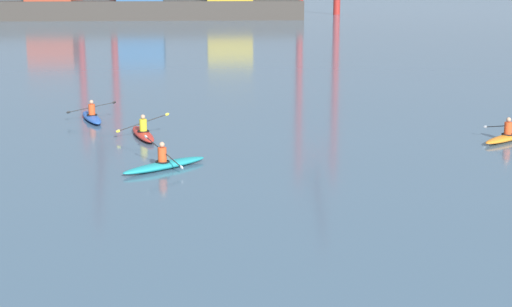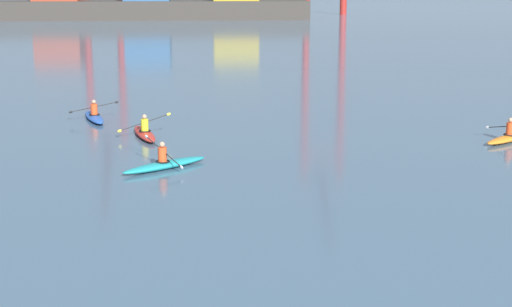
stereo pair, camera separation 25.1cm
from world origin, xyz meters
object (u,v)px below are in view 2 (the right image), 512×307
object	(u,v)px
container_barge	(147,3)
kayak_blue	(94,116)
kayak_red	(145,133)
kayak_teal	(165,164)
kayak_orange	(511,137)

from	to	relation	value
container_barge	kayak_blue	bearing A→B (deg)	-87.57
container_barge	kayak_blue	size ratio (longest dim) A/B	14.49
kayak_red	kayak_teal	size ratio (longest dim) A/B	1.14
container_barge	kayak_teal	bearing A→B (deg)	-85.65
kayak_orange	kayak_teal	xyz separation A→B (m)	(-13.51, -3.72, -0.00)
kayak_orange	kayak_blue	bearing A→B (deg)	161.32
kayak_red	kayak_orange	size ratio (longest dim) A/B	1.14
kayak_red	kayak_blue	world-z (taller)	kayak_red
kayak_orange	kayak_red	bearing A→B (deg)	173.06
kayak_red	kayak_orange	bearing A→B (deg)	-6.94
kayak_red	kayak_teal	xyz separation A→B (m)	(1.09, -5.49, -0.00)
container_barge	kayak_blue	xyz separation A→B (m)	(3.71, -87.54, -2.39)
container_barge	kayak_orange	world-z (taller)	container_barge
container_barge	kayak_orange	distance (m)	95.69
kayak_teal	kayak_red	bearing A→B (deg)	101.18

